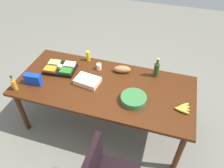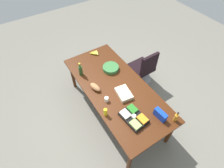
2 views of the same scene
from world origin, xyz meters
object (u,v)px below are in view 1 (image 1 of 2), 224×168
(veggie_tray, at_px, (60,68))
(sheet_cake, at_px, (87,81))
(salad_bowl, at_px, (134,99))
(paper_cup, at_px, (99,67))
(dressing_bottle, at_px, (14,84))
(conference_table, at_px, (104,89))
(bread_loaf, at_px, (122,69))
(mustard_bottle, at_px, (88,56))
(banana_bunch, at_px, (183,108))
(wine_bottle, at_px, (156,69))
(chip_bag_blue, at_px, (33,79))

(veggie_tray, relative_size, sheet_cake, 1.41)
(salad_bowl, distance_m, sheet_cake, 0.67)
(paper_cup, distance_m, dressing_bottle, 1.14)
(paper_cup, bearing_deg, conference_table, -59.85)
(sheet_cake, bearing_deg, bread_loaf, 43.23)
(bread_loaf, bearing_deg, paper_cup, -174.26)
(mustard_bottle, height_order, banana_bunch, mustard_bottle)
(conference_table, bearing_deg, banana_bunch, -7.50)
(wine_bottle, bearing_deg, bread_loaf, -173.21)
(dressing_bottle, bearing_deg, wine_bottle, 25.40)
(mustard_bottle, bearing_deg, salad_bowl, -36.66)
(sheet_cake, bearing_deg, dressing_bottle, -155.29)
(conference_table, bearing_deg, mustard_bottle, 131.25)
(wine_bottle, xyz_separation_m, mustard_bottle, (-1.02, 0.07, -0.03))
(salad_bowl, height_order, wine_bottle, wine_bottle)
(veggie_tray, distance_m, wine_bottle, 1.34)
(dressing_bottle, bearing_deg, paper_cup, 38.70)
(conference_table, relative_size, wine_bottle, 8.11)
(banana_bunch, bearing_deg, sheet_cake, 174.85)
(banana_bunch, bearing_deg, bread_loaf, 151.28)
(veggie_tray, bearing_deg, chip_bag_blue, -119.18)
(salad_bowl, distance_m, veggie_tray, 1.16)
(paper_cup, relative_size, wine_bottle, 0.31)
(conference_table, distance_m, veggie_tray, 0.71)
(veggie_tray, height_order, bread_loaf, bread_loaf)
(sheet_cake, bearing_deg, paper_cup, 81.83)
(wine_bottle, bearing_deg, sheet_cake, -153.91)
(sheet_cake, relative_size, dressing_bottle, 1.47)
(banana_bunch, bearing_deg, salad_bowl, -176.78)
(wine_bottle, height_order, banana_bunch, wine_bottle)
(veggie_tray, distance_m, mustard_bottle, 0.45)
(bread_loaf, bearing_deg, salad_bowl, -61.04)
(paper_cup, bearing_deg, banana_bunch, -20.10)
(salad_bowl, distance_m, banana_bunch, 0.58)
(veggie_tray, xyz_separation_m, sheet_cake, (0.47, -0.14, -0.00))
(veggie_tray, xyz_separation_m, paper_cup, (0.52, 0.18, 0.01))
(mustard_bottle, bearing_deg, dressing_bottle, -127.46)
(veggie_tray, bearing_deg, sheet_cake, -16.49)
(banana_bunch, bearing_deg, veggie_tray, 171.64)
(dressing_bottle, relative_size, chip_bag_blue, 0.99)
(wine_bottle, bearing_deg, veggie_tray, -168.24)
(paper_cup, bearing_deg, dressing_bottle, -141.30)
(dressing_bottle, bearing_deg, sheet_cake, 24.71)
(conference_table, xyz_separation_m, sheet_cake, (-0.22, -0.02, 0.11))
(sheet_cake, xyz_separation_m, dressing_bottle, (-0.84, -0.39, 0.05))
(veggie_tray, xyz_separation_m, chip_bag_blue, (-0.20, -0.36, 0.04))
(sheet_cake, height_order, banana_bunch, sheet_cake)
(conference_table, distance_m, dressing_bottle, 1.15)
(mustard_bottle, height_order, chip_bag_blue, mustard_bottle)
(salad_bowl, height_order, veggie_tray, veggie_tray)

